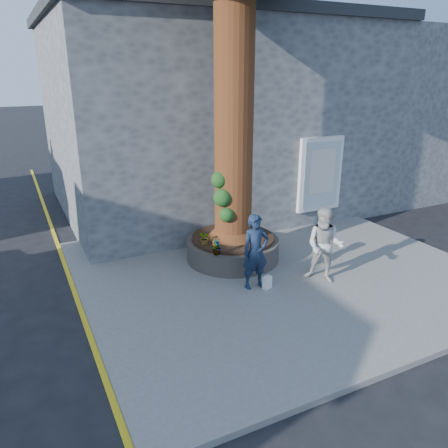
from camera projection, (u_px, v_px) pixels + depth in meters
name	position (u px, v px, depth m)	size (l,w,h in m)	color
ground	(243.00, 306.00, 9.06)	(120.00, 120.00, 0.00)	black
pavement	(278.00, 271.00, 10.51)	(9.00, 8.00, 0.12)	slate
yellow_line	(83.00, 317.00, 8.63)	(0.10, 30.00, 0.01)	yellow
stone_shop	(208.00, 115.00, 15.13)	(10.30, 8.30, 6.30)	#4F5254
neighbour_shop	(380.00, 110.00, 18.52)	(6.00, 8.00, 6.00)	#4F5254
planter	(233.00, 248.00, 10.94)	(2.30, 2.30, 0.60)	black
man	(255.00, 252.00, 9.33)	(0.61, 0.40, 1.66)	#15223A
woman	(325.00, 245.00, 9.61)	(0.83, 0.65, 1.70)	#B4B2AC
shopping_bag	(267.00, 282.00, 9.48)	(0.20, 0.12, 0.28)	white
plant_a	(217.00, 247.00, 9.71)	(0.20, 0.13, 0.37)	gray
plant_b	(217.00, 247.00, 9.71)	(0.19, 0.19, 0.35)	gray
plant_c	(217.00, 248.00, 9.71)	(0.19, 0.19, 0.34)	gray
plant_d	(205.00, 238.00, 10.26)	(0.30, 0.26, 0.33)	gray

